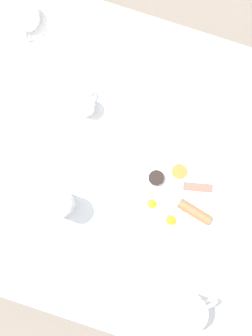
{
  "coord_description": "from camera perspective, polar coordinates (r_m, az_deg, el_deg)",
  "views": [
    {
      "loc": [
        -0.11,
        -0.04,
        2.21
      ],
      "look_at": [
        0.0,
        0.0,
        0.79
      ],
      "focal_mm": 50.0,
      "sensor_mm": 36.0,
      "label": 1
    }
  ],
  "objects": [
    {
      "name": "ground_plane",
      "position": [
        2.21,
        0.0,
        -1.69
      ],
      "size": [
        8.0,
        8.0,
        0.0
      ],
      "primitive_type": "plane",
      "color": "#70665B"
    },
    {
      "name": "table",
      "position": [
        1.51,
        0.0,
        -0.28
      ],
      "size": [
        0.97,
        1.23,
        0.77
      ],
      "color": "silver",
      "rests_on": "ground_plane"
    },
    {
      "name": "breakfast_plate",
      "position": [
        1.43,
        5.96,
        -3.54
      ],
      "size": [
        0.29,
        0.29,
        0.04
      ],
      "color": "white",
      "rests_on": "table"
    },
    {
      "name": "teapot_near",
      "position": [
        1.43,
        7.55,
        -16.9
      ],
      "size": [
        0.13,
        0.16,
        0.11
      ],
      "rotation": [
        0.0,
        0.0,
        2.22
      ],
      "color": "white",
      "rests_on": "table"
    },
    {
      "name": "teacup_with_saucer_right",
      "position": [
        1.56,
        -12.21,
        17.53
      ],
      "size": [
        0.14,
        0.14,
        0.06
      ],
      "color": "white",
      "rests_on": "table"
    },
    {
      "name": "water_glass_short",
      "position": [
        1.38,
        -8.04,
        -4.37
      ],
      "size": [
        0.08,
        0.08,
        0.13
      ],
      "color": "white",
      "rests_on": "table"
    },
    {
      "name": "creamer_jug",
      "position": [
        1.44,
        -5.02,
        7.71
      ],
      "size": [
        0.09,
        0.06,
        0.07
      ],
      "color": "white",
      "rests_on": "table"
    },
    {
      "name": "napkin_folded",
      "position": [
        1.49,
        6.56,
        10.72
      ],
      "size": [
        0.14,
        0.12,
        0.01
      ],
      "rotation": [
        0.0,
        0.0,
        3.64
      ],
      "color": "white",
      "rests_on": "table"
    },
    {
      "name": "spoon_for_tea",
      "position": [
        1.45,
        -2.66,
        -14.35
      ],
      "size": [
        0.17,
        0.02,
        0.0
      ],
      "rotation": [
        0.0,
        0.0,
        1.59
      ],
      "color": "silver",
      "rests_on": "table"
    }
  ]
}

